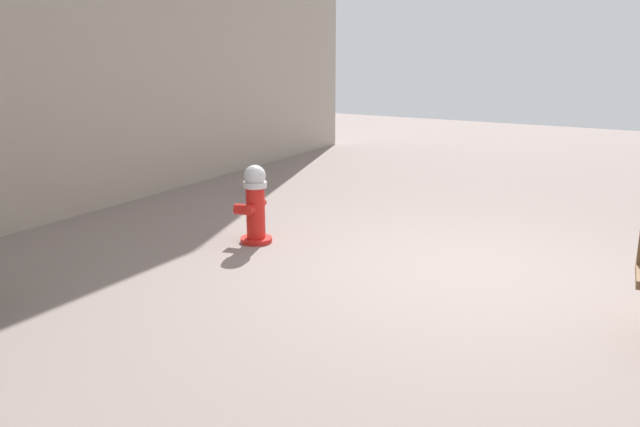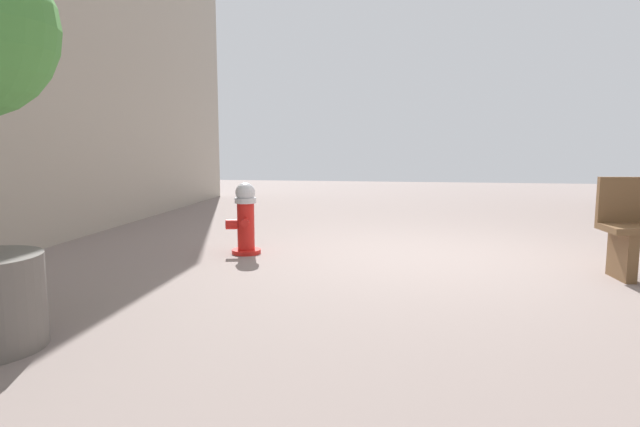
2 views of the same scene
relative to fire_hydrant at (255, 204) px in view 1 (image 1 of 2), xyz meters
The scene contains 2 objects.
ground_plane 2.24m from the fire_hydrant, behind, with size 23.40×23.40×0.00m, color gray.
fire_hydrant is the anchor object (origin of this frame).
Camera 1 is at (-1.68, 5.58, 2.05)m, focal length 37.05 mm.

